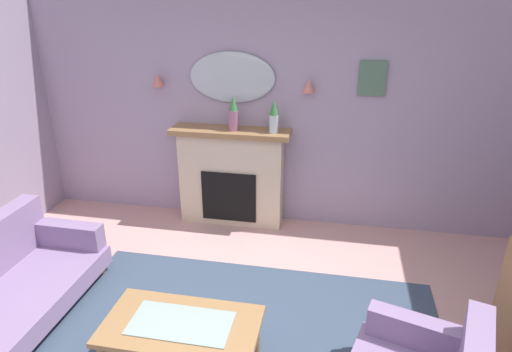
{
  "coord_description": "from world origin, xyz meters",
  "views": [
    {
      "loc": [
        0.62,
        -2.29,
        2.58
      ],
      "look_at": [
        -0.06,
        1.29,
        1.05
      ],
      "focal_mm": 30.8,
      "sensor_mm": 36.0,
      "label": 1
    }
  ],
  "objects_px": {
    "fireplace": "(231,177)",
    "mantel_vase_left": "(233,114)",
    "wall_sconce_left": "(158,80)",
    "coffee_table": "(182,329)",
    "wall_mirror": "(232,78)",
    "wall_sconce_right": "(309,86)",
    "mantel_vase_centre": "(274,117)",
    "framed_picture": "(372,78)"
  },
  "relations": [
    {
      "from": "wall_sconce_left",
      "to": "wall_sconce_right",
      "type": "distance_m",
      "value": 1.7
    },
    {
      "from": "mantel_vase_left",
      "to": "wall_sconce_left",
      "type": "bearing_deg",
      "value": 172.41
    },
    {
      "from": "wall_mirror",
      "to": "wall_sconce_right",
      "type": "bearing_deg",
      "value": -3.37
    },
    {
      "from": "fireplace",
      "to": "coffee_table",
      "type": "height_order",
      "value": "fireplace"
    },
    {
      "from": "mantel_vase_centre",
      "to": "framed_picture",
      "type": "distance_m",
      "value": 1.1
    },
    {
      "from": "mantel_vase_centre",
      "to": "framed_picture",
      "type": "xyz_separation_m",
      "value": [
        1.0,
        0.18,
        0.41
      ]
    },
    {
      "from": "wall_sconce_left",
      "to": "coffee_table",
      "type": "relative_size",
      "value": 0.13
    },
    {
      "from": "mantel_vase_centre",
      "to": "wall_sconce_left",
      "type": "distance_m",
      "value": 1.39
    },
    {
      "from": "wall_mirror",
      "to": "coffee_table",
      "type": "bearing_deg",
      "value": -85.25
    },
    {
      "from": "wall_mirror",
      "to": "framed_picture",
      "type": "distance_m",
      "value": 1.5
    },
    {
      "from": "fireplace",
      "to": "wall_sconce_right",
      "type": "distance_m",
      "value": 1.38
    },
    {
      "from": "wall_mirror",
      "to": "coffee_table",
      "type": "distance_m",
      "value": 2.79
    },
    {
      "from": "wall_sconce_left",
      "to": "framed_picture",
      "type": "relative_size",
      "value": 0.39
    },
    {
      "from": "wall_sconce_right",
      "to": "wall_mirror",
      "type": "bearing_deg",
      "value": 176.63
    },
    {
      "from": "fireplace",
      "to": "mantel_vase_centre",
      "type": "bearing_deg",
      "value": -3.24
    },
    {
      "from": "fireplace",
      "to": "mantel_vase_centre",
      "type": "distance_m",
      "value": 0.91
    },
    {
      "from": "wall_mirror",
      "to": "framed_picture",
      "type": "relative_size",
      "value": 2.67
    },
    {
      "from": "wall_sconce_left",
      "to": "fireplace",
      "type": "bearing_deg",
      "value": -6.16
    },
    {
      "from": "mantel_vase_left",
      "to": "framed_picture",
      "type": "height_order",
      "value": "framed_picture"
    },
    {
      "from": "wall_mirror",
      "to": "wall_sconce_right",
      "type": "distance_m",
      "value": 0.85
    },
    {
      "from": "mantel_vase_centre",
      "to": "coffee_table",
      "type": "xyz_separation_m",
      "value": [
        -0.3,
        -2.28,
        -0.95
      ]
    },
    {
      "from": "mantel_vase_centre",
      "to": "coffee_table",
      "type": "bearing_deg",
      "value": -97.4
    },
    {
      "from": "fireplace",
      "to": "framed_picture",
      "type": "xyz_separation_m",
      "value": [
        1.5,
        0.15,
        1.18
      ]
    },
    {
      "from": "mantel_vase_left",
      "to": "wall_sconce_right",
      "type": "height_order",
      "value": "wall_sconce_right"
    },
    {
      "from": "mantel_vase_left",
      "to": "wall_mirror",
      "type": "height_order",
      "value": "wall_mirror"
    },
    {
      "from": "wall_sconce_left",
      "to": "wall_mirror",
      "type": "bearing_deg",
      "value": 3.37
    },
    {
      "from": "wall_sconce_right",
      "to": "framed_picture",
      "type": "distance_m",
      "value": 0.66
    },
    {
      "from": "mantel_vase_centre",
      "to": "coffee_table",
      "type": "distance_m",
      "value": 2.49
    },
    {
      "from": "mantel_vase_left",
      "to": "wall_mirror",
      "type": "bearing_deg",
      "value": 106.39
    },
    {
      "from": "fireplace",
      "to": "wall_sconce_left",
      "type": "relative_size",
      "value": 9.71
    },
    {
      "from": "fireplace",
      "to": "mantel_vase_left",
      "type": "relative_size",
      "value": 3.52
    },
    {
      "from": "mantel_vase_left",
      "to": "coffee_table",
      "type": "bearing_deg",
      "value": -86.14
    },
    {
      "from": "wall_sconce_left",
      "to": "coffee_table",
      "type": "bearing_deg",
      "value": -66.3
    },
    {
      "from": "coffee_table",
      "to": "wall_sconce_left",
      "type": "bearing_deg",
      "value": 113.7
    },
    {
      "from": "wall_mirror",
      "to": "mantel_vase_left",
      "type": "bearing_deg",
      "value": -73.61
    },
    {
      "from": "fireplace",
      "to": "mantel_vase_centre",
      "type": "xyz_separation_m",
      "value": [
        0.5,
        -0.03,
        0.77
      ]
    },
    {
      "from": "fireplace",
      "to": "framed_picture",
      "type": "distance_m",
      "value": 1.91
    },
    {
      "from": "wall_sconce_left",
      "to": "mantel_vase_left",
      "type": "bearing_deg",
      "value": -7.59
    },
    {
      "from": "fireplace",
      "to": "framed_picture",
      "type": "relative_size",
      "value": 3.78
    },
    {
      "from": "mantel_vase_left",
      "to": "mantel_vase_centre",
      "type": "height_order",
      "value": "mantel_vase_left"
    },
    {
      "from": "coffee_table",
      "to": "wall_sconce_right",
      "type": "bearing_deg",
      "value": 74.93
    },
    {
      "from": "mantel_vase_left",
      "to": "wall_mirror",
      "type": "relative_size",
      "value": 0.4
    }
  ]
}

